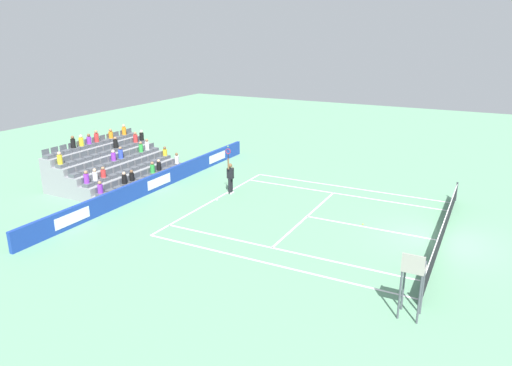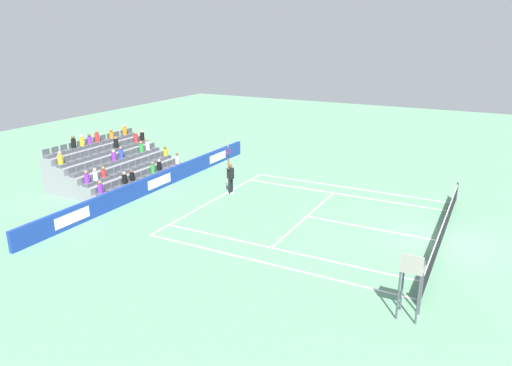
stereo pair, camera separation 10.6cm
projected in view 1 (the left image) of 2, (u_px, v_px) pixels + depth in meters
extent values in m
plane|color=#669E77|center=(442.00, 241.00, 20.90)|extent=(80.00, 80.00, 0.00)
cube|color=white|center=(215.00, 199.00, 26.11)|extent=(10.97, 0.10, 0.01)
cube|color=white|center=(307.00, 216.00, 23.70)|extent=(8.23, 0.10, 0.01)
cube|color=white|center=(370.00, 228.00, 22.30)|extent=(0.10, 6.40, 0.01)
cube|color=white|center=(282.00, 250.00, 20.02)|extent=(0.10, 11.89, 0.01)
cube|color=white|center=(341.00, 194.00, 26.99)|extent=(0.10, 11.89, 0.01)
cube|color=white|center=(268.00, 263.00, 18.86)|extent=(0.10, 11.89, 0.01)
cube|color=white|center=(348.00, 187.00, 28.14)|extent=(0.10, 11.89, 0.01)
cube|color=white|center=(216.00, 200.00, 26.07)|extent=(0.10, 0.20, 0.01)
cube|color=#193899|center=(158.00, 181.00, 27.70)|extent=(19.38, 0.20, 0.98)
cube|color=white|center=(217.00, 157.00, 33.11)|extent=(2.07, 0.01, 0.55)
cube|color=white|center=(159.00, 182.00, 27.65)|extent=(2.07, 0.01, 0.55)
cube|color=white|center=(73.00, 218.00, 22.18)|extent=(2.07, 0.01, 0.55)
cylinder|color=#33383D|center=(421.00, 293.00, 15.72)|extent=(0.10, 0.10, 1.07)
cylinder|color=#33383D|center=(456.00, 192.00, 25.76)|extent=(0.10, 0.10, 1.07)
cube|color=black|center=(443.00, 231.00, 20.76)|extent=(11.77, 0.02, 0.92)
cube|color=white|center=(444.00, 221.00, 20.61)|extent=(11.77, 0.04, 0.04)
cylinder|color=black|center=(232.00, 185.00, 27.12)|extent=(0.16, 0.16, 0.90)
cylinder|color=black|center=(230.00, 186.00, 26.91)|extent=(0.16, 0.16, 0.90)
cube|color=white|center=(232.00, 192.00, 27.24)|extent=(0.13, 0.26, 0.08)
cube|color=white|center=(230.00, 193.00, 27.04)|extent=(0.13, 0.26, 0.08)
cube|color=black|center=(230.00, 173.00, 26.79)|extent=(0.24, 0.37, 0.60)
sphere|color=brown|center=(230.00, 165.00, 26.65)|extent=(0.24, 0.24, 0.24)
cylinder|color=brown|center=(228.00, 164.00, 26.41)|extent=(0.09, 0.09, 0.62)
cylinder|color=brown|center=(233.00, 172.00, 26.95)|extent=(0.09, 0.09, 0.56)
cylinder|color=black|center=(228.00, 156.00, 26.27)|extent=(0.04, 0.04, 0.28)
torus|color=red|center=(228.00, 151.00, 26.19)|extent=(0.04, 0.31, 0.31)
sphere|color=#D1E533|center=(228.00, 146.00, 26.10)|extent=(0.07, 0.07, 0.07)
cylinder|color=#474C54|center=(403.00, 286.00, 15.47)|extent=(0.07, 0.07, 1.71)
cylinder|color=#474C54|center=(422.00, 291.00, 15.21)|extent=(0.07, 0.07, 1.71)
cylinder|color=#474C54|center=(400.00, 295.00, 14.96)|extent=(0.07, 0.07, 1.71)
cylinder|color=#474C54|center=(419.00, 300.00, 14.70)|extent=(0.07, 0.07, 1.71)
cube|color=gray|center=(414.00, 268.00, 14.81)|extent=(0.70, 0.70, 0.08)
cube|color=gray|center=(413.00, 263.00, 14.45)|extent=(0.06, 0.70, 0.55)
cube|color=#474C54|center=(404.00, 261.00, 14.90)|extent=(0.56, 0.05, 0.04)
cube|color=#474C54|center=(425.00, 265.00, 14.62)|extent=(0.56, 0.05, 0.04)
cube|color=gray|center=(144.00, 183.00, 28.25)|extent=(7.44, 0.95, 0.42)
cube|color=#545960|center=(178.00, 165.00, 31.04)|extent=(0.48, 0.44, 0.20)
cube|color=#545960|center=(175.00, 161.00, 31.05)|extent=(0.48, 0.04, 0.30)
cube|color=#545960|center=(172.00, 167.00, 30.52)|extent=(0.48, 0.44, 0.20)
cube|color=#545960|center=(169.00, 163.00, 30.53)|extent=(0.48, 0.04, 0.30)
cube|color=#545960|center=(166.00, 169.00, 29.99)|extent=(0.48, 0.44, 0.20)
cube|color=#545960|center=(163.00, 165.00, 30.01)|extent=(0.48, 0.04, 0.30)
cube|color=#545960|center=(160.00, 172.00, 29.47)|extent=(0.48, 0.44, 0.20)
cube|color=#545960|center=(157.00, 168.00, 29.48)|extent=(0.48, 0.04, 0.30)
cube|color=#545960|center=(154.00, 174.00, 28.94)|extent=(0.48, 0.44, 0.20)
cube|color=#545960|center=(151.00, 170.00, 28.96)|extent=(0.48, 0.04, 0.30)
cube|color=#545960|center=(147.00, 177.00, 28.42)|extent=(0.48, 0.44, 0.20)
cube|color=#545960|center=(144.00, 173.00, 28.43)|extent=(0.48, 0.04, 0.30)
cube|color=#545960|center=(140.00, 180.00, 27.90)|extent=(0.48, 0.44, 0.20)
cube|color=#545960|center=(137.00, 175.00, 27.91)|extent=(0.48, 0.04, 0.30)
cube|color=#545960|center=(133.00, 183.00, 27.37)|extent=(0.48, 0.44, 0.20)
cube|color=#545960|center=(130.00, 178.00, 27.38)|extent=(0.48, 0.04, 0.30)
cube|color=#545960|center=(126.00, 185.00, 26.85)|extent=(0.48, 0.44, 0.20)
cube|color=#545960|center=(123.00, 181.00, 26.86)|extent=(0.48, 0.04, 0.30)
cube|color=#545960|center=(118.00, 188.00, 26.32)|extent=(0.48, 0.44, 0.20)
cube|color=#545960|center=(115.00, 184.00, 26.33)|extent=(0.48, 0.04, 0.30)
cube|color=#545960|center=(110.00, 192.00, 25.80)|extent=(0.48, 0.44, 0.20)
cube|color=#545960|center=(107.00, 187.00, 25.81)|extent=(0.48, 0.04, 0.30)
cube|color=#545960|center=(102.00, 195.00, 25.27)|extent=(0.48, 0.44, 0.20)
cube|color=#545960|center=(98.00, 190.00, 25.29)|extent=(0.48, 0.04, 0.30)
cube|color=gray|center=(131.00, 178.00, 28.60)|extent=(7.44, 0.95, 0.84)
cube|color=#545960|center=(166.00, 157.00, 31.33)|extent=(0.48, 0.44, 0.20)
cube|color=#545960|center=(163.00, 153.00, 31.34)|extent=(0.48, 0.04, 0.30)
cube|color=#545960|center=(160.00, 159.00, 30.81)|extent=(0.48, 0.44, 0.20)
cube|color=#545960|center=(157.00, 155.00, 30.82)|extent=(0.48, 0.04, 0.30)
cube|color=#545960|center=(154.00, 161.00, 30.28)|extent=(0.48, 0.44, 0.20)
cube|color=#545960|center=(151.00, 157.00, 30.29)|extent=(0.48, 0.04, 0.30)
cube|color=#545960|center=(148.00, 164.00, 29.76)|extent=(0.48, 0.44, 0.20)
cube|color=#545960|center=(145.00, 159.00, 29.77)|extent=(0.48, 0.04, 0.30)
cube|color=#545960|center=(141.00, 166.00, 29.23)|extent=(0.48, 0.44, 0.20)
cube|color=#545960|center=(138.00, 162.00, 29.25)|extent=(0.48, 0.04, 0.30)
cube|color=#545960|center=(134.00, 168.00, 28.71)|extent=(0.48, 0.44, 0.20)
cube|color=#545960|center=(131.00, 164.00, 28.72)|extent=(0.48, 0.04, 0.30)
cube|color=#545960|center=(127.00, 171.00, 28.18)|extent=(0.48, 0.44, 0.20)
cube|color=#545960|center=(124.00, 166.00, 28.20)|extent=(0.48, 0.04, 0.30)
cube|color=#545960|center=(120.00, 173.00, 27.66)|extent=(0.48, 0.44, 0.20)
cube|color=#545960|center=(117.00, 169.00, 27.67)|extent=(0.48, 0.04, 0.30)
cube|color=#545960|center=(112.00, 176.00, 27.14)|extent=(0.48, 0.44, 0.20)
cube|color=#545960|center=(109.00, 172.00, 27.15)|extent=(0.48, 0.04, 0.30)
cube|color=#545960|center=(105.00, 179.00, 26.61)|extent=(0.48, 0.44, 0.20)
cube|color=#545960|center=(101.00, 174.00, 26.62)|extent=(0.48, 0.04, 0.30)
cube|color=#545960|center=(96.00, 182.00, 26.09)|extent=(0.48, 0.44, 0.20)
cube|color=#545960|center=(93.00, 177.00, 26.10)|extent=(0.48, 0.04, 0.30)
cube|color=#545960|center=(88.00, 185.00, 25.56)|extent=(0.48, 0.44, 0.20)
cube|color=#545960|center=(85.00, 180.00, 25.57)|extent=(0.48, 0.04, 0.30)
cube|color=gray|center=(119.00, 172.00, 28.96)|extent=(7.44, 0.95, 1.26)
cube|color=#545960|center=(154.00, 149.00, 31.62)|extent=(0.48, 0.44, 0.20)
cube|color=#545960|center=(152.00, 145.00, 31.63)|extent=(0.48, 0.04, 0.30)
cube|color=#545960|center=(148.00, 151.00, 31.10)|extent=(0.48, 0.44, 0.20)
cube|color=#545960|center=(145.00, 147.00, 31.11)|extent=(0.48, 0.04, 0.30)
cube|color=#545960|center=(142.00, 153.00, 30.57)|extent=(0.48, 0.44, 0.20)
cube|color=#545960|center=(139.00, 149.00, 30.58)|extent=(0.48, 0.04, 0.30)
cube|color=#545960|center=(135.00, 155.00, 30.05)|extent=(0.48, 0.44, 0.20)
cube|color=#545960|center=(133.00, 151.00, 30.06)|extent=(0.48, 0.04, 0.30)
cube|color=#545960|center=(129.00, 158.00, 29.52)|extent=(0.48, 0.44, 0.20)
cube|color=#545960|center=(126.00, 153.00, 29.53)|extent=(0.48, 0.04, 0.30)
cube|color=#545960|center=(122.00, 160.00, 29.00)|extent=(0.48, 0.44, 0.20)
cube|color=#545960|center=(119.00, 156.00, 29.01)|extent=(0.48, 0.04, 0.30)
cube|color=#545960|center=(115.00, 162.00, 28.47)|extent=(0.48, 0.44, 0.20)
cube|color=#545960|center=(112.00, 158.00, 28.49)|extent=(0.48, 0.04, 0.30)
cube|color=#545960|center=(107.00, 165.00, 27.95)|extent=(0.48, 0.44, 0.20)
cube|color=#545960|center=(104.00, 160.00, 27.96)|extent=(0.48, 0.04, 0.30)
cube|color=#545960|center=(99.00, 167.00, 27.42)|extent=(0.48, 0.44, 0.20)
cube|color=#545960|center=(97.00, 163.00, 27.44)|extent=(0.48, 0.04, 0.30)
cube|color=#545960|center=(91.00, 170.00, 26.90)|extent=(0.48, 0.44, 0.20)
cube|color=#545960|center=(88.00, 165.00, 26.91)|extent=(0.48, 0.04, 0.30)
cube|color=#545960|center=(83.00, 172.00, 26.38)|extent=(0.48, 0.44, 0.20)
cube|color=#545960|center=(80.00, 168.00, 26.39)|extent=(0.48, 0.04, 0.30)
cube|color=#545960|center=(74.00, 175.00, 25.85)|extent=(0.48, 0.44, 0.20)
cube|color=#545960|center=(71.00, 170.00, 25.86)|extent=(0.48, 0.04, 0.30)
cube|color=gray|center=(107.00, 167.00, 29.31)|extent=(7.44, 0.95, 1.68)
cube|color=#545960|center=(143.00, 142.00, 31.91)|extent=(0.48, 0.44, 0.20)
cube|color=#545960|center=(140.00, 138.00, 31.92)|extent=(0.48, 0.04, 0.30)
cube|color=#545960|center=(136.00, 144.00, 31.39)|extent=(0.48, 0.44, 0.20)
cube|color=#545960|center=(134.00, 140.00, 31.40)|extent=(0.48, 0.04, 0.30)
cube|color=#545960|center=(130.00, 146.00, 30.86)|extent=(0.48, 0.44, 0.20)
cube|color=#545960|center=(127.00, 142.00, 30.87)|extent=(0.48, 0.04, 0.30)
cube|color=#545960|center=(124.00, 147.00, 30.34)|extent=(0.48, 0.44, 0.20)
cube|color=#545960|center=(121.00, 143.00, 30.35)|extent=(0.48, 0.04, 0.30)
cube|color=#545960|center=(117.00, 150.00, 29.81)|extent=(0.48, 0.44, 0.20)
cube|color=#545960|center=(114.00, 145.00, 29.82)|extent=(0.48, 0.04, 0.30)
cube|color=#545960|center=(110.00, 152.00, 29.29)|extent=(0.48, 0.44, 0.20)
cube|color=#545960|center=(107.00, 147.00, 29.30)|extent=(0.48, 0.04, 0.30)
cube|color=#545960|center=(102.00, 154.00, 28.76)|extent=(0.48, 0.44, 0.20)
cube|color=#545960|center=(99.00, 149.00, 28.77)|extent=(0.48, 0.04, 0.30)
cube|color=#545960|center=(95.00, 156.00, 28.24)|extent=(0.48, 0.44, 0.20)
cube|color=#545960|center=(92.00, 152.00, 28.25)|extent=(0.48, 0.04, 0.30)
cube|color=#545960|center=(87.00, 158.00, 27.71)|extent=(0.48, 0.44, 0.20)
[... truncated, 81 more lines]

